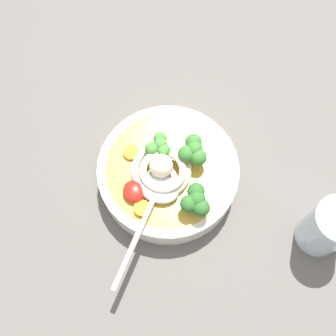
{
  "coord_description": "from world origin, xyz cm",
  "views": [
    {
      "loc": [
        19.09,
        -9.07,
        64.76
      ],
      "look_at": [
        -1.3,
        1.1,
        7.26
      ],
      "focal_mm": 45.7,
      "sensor_mm": 36.0,
      "label": 1
    }
  ],
  "objects_px": {
    "soup_spoon": "(154,197)",
    "drinking_glass": "(327,227)",
    "soup_bowl": "(168,173)",
    "noodle_pile": "(162,169)"
  },
  "relations": [
    {
      "from": "soup_spoon",
      "to": "drinking_glass",
      "type": "xyz_separation_m",
      "value": [
        0.14,
        0.19,
        -0.0
      ]
    },
    {
      "from": "soup_spoon",
      "to": "soup_bowl",
      "type": "bearing_deg",
      "value": -180.0
    },
    {
      "from": "soup_bowl",
      "to": "noodle_pile",
      "type": "bearing_deg",
      "value": -80.16
    },
    {
      "from": "noodle_pile",
      "to": "drinking_glass",
      "type": "relative_size",
      "value": 0.97
    },
    {
      "from": "soup_bowl",
      "to": "drinking_glass",
      "type": "bearing_deg",
      "value": 41.4
    },
    {
      "from": "noodle_pile",
      "to": "drinking_glass",
      "type": "distance_m",
      "value": 0.24
    },
    {
      "from": "drinking_glass",
      "to": "soup_bowl",
      "type": "bearing_deg",
      "value": -138.6
    },
    {
      "from": "drinking_glass",
      "to": "noodle_pile",
      "type": "bearing_deg",
      "value": -136.32
    },
    {
      "from": "soup_bowl",
      "to": "noodle_pile",
      "type": "relative_size",
      "value": 2.15
    },
    {
      "from": "soup_bowl",
      "to": "noodle_pile",
      "type": "height_order",
      "value": "noodle_pile"
    }
  ]
}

